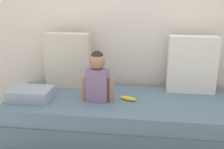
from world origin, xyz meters
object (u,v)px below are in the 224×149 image
at_px(throw_pillow_right, 192,65).
at_px(banana, 128,99).
at_px(couch, 125,119).
at_px(throw_pillow_left, 68,60).
at_px(folded_blanket, 31,94).
at_px(toddler, 97,76).

bearing_deg(throw_pillow_right, banana, -151.48).
relative_size(couch, throw_pillow_left, 4.03).
bearing_deg(folded_blanket, toddler, 4.10).
xyz_separation_m(throw_pillow_left, banana, (0.68, -0.34, -0.27)).
height_order(throw_pillow_left, throw_pillow_right, throw_pillow_left).
xyz_separation_m(throw_pillow_right, banana, (-0.62, -0.34, -0.27)).
bearing_deg(throw_pillow_right, folded_blanket, -164.62).
distance_m(throw_pillow_left, toddler, 0.55).
bearing_deg(banana, toddler, -171.39).
bearing_deg(throw_pillow_left, couch, -26.32).
relative_size(throw_pillow_left, folded_blanket, 1.47).
height_order(toddler, banana, toddler).
distance_m(couch, folded_blanket, 0.95).
height_order(toddler, folded_blanket, toddler).
bearing_deg(folded_blanket, throw_pillow_right, 15.38).
height_order(couch, throw_pillow_right, throw_pillow_right).
bearing_deg(throw_pillow_right, toddler, -157.26).
height_order(couch, toddler, toddler).
xyz_separation_m(couch, throw_pillow_left, (-0.65, 0.32, 0.50)).
bearing_deg(throw_pillow_right, throw_pillow_left, 180.00).
relative_size(couch, throw_pillow_right, 4.07).
bearing_deg(banana, throw_pillow_right, 28.52).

